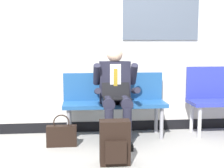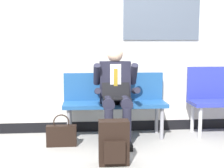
# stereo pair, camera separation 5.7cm
# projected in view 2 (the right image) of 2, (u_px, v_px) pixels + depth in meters

# --- Properties ---
(ground_plane) EXTENTS (18.00, 18.00, 0.00)m
(ground_plane) POSITION_uv_depth(u_px,v_px,m) (108.00, 143.00, 3.85)
(ground_plane) COLOR gray
(station_wall) EXTENTS (5.10, 0.17, 2.77)m
(station_wall) POSITION_uv_depth(u_px,v_px,m) (106.00, 34.00, 4.26)
(station_wall) COLOR silver
(station_wall) RESTS_ON ground
(bench_with_person) EXTENTS (1.37, 0.42, 0.86)m
(bench_with_person) POSITION_uv_depth(u_px,v_px,m) (114.00, 99.00, 4.11)
(bench_with_person) COLOR navy
(bench_with_person) RESTS_ON ground
(person_seated) EXTENTS (0.57, 0.70, 1.22)m
(person_seated) POSITION_uv_depth(u_px,v_px,m) (116.00, 91.00, 3.90)
(person_seated) COLOR #1E1E2D
(person_seated) RESTS_ON ground
(backpack) EXTENTS (0.31, 0.20, 0.47)m
(backpack) POSITION_uv_depth(u_px,v_px,m) (114.00, 143.00, 3.13)
(backpack) COLOR black
(backpack) RESTS_ON ground
(handbag) EXTENTS (0.37, 0.10, 0.40)m
(handbag) POSITION_uv_depth(u_px,v_px,m) (62.00, 135.00, 3.72)
(handbag) COLOR black
(handbag) RESTS_ON ground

